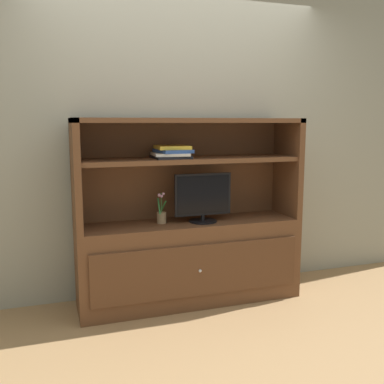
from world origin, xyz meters
TOP-DOWN VIEW (x-y plane):
  - ground_plane at (0.00, 0.00)m, footprint 8.00×8.00m
  - painted_rear_wall at (0.00, 0.75)m, footprint 6.00×0.10m
  - media_console at (0.00, 0.40)m, footprint 1.82×0.48m
  - tv_monitor at (0.10, 0.36)m, footprint 0.47×0.23m
  - potted_plant at (-0.23, 0.42)m, footprint 0.07×0.11m
  - magazine_stack at (-0.15, 0.40)m, footprint 0.30×0.33m

SIDE VIEW (x-z plane):
  - ground_plane at x=0.00m, z-range 0.00..0.00m
  - media_console at x=0.00m, z-range -0.26..1.24m
  - potted_plant at x=-0.23m, z-range 0.61..0.86m
  - tv_monitor at x=0.10m, z-range 0.67..1.07m
  - magazine_stack at x=-0.15m, z-range 1.19..1.29m
  - painted_rear_wall at x=0.00m, z-range 0.00..2.80m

